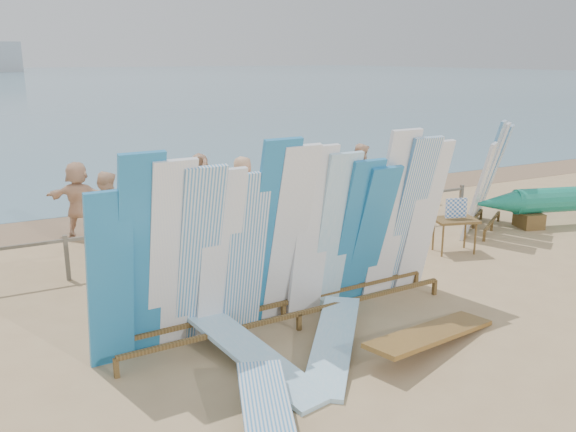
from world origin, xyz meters
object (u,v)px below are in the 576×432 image
vendor_table (454,234)px  beach_chair_right (289,226)px  flat_board_c (431,346)px  flat_board_b (333,353)px  beach_chair_left (292,219)px  main_surfboard_rack (291,242)px  side_surfboard_rack (486,180)px  stroller (312,210)px  beachgoer_10 (417,174)px  beachgoer_8 (360,177)px  flat_board_a (253,367)px  beachgoer_6 (243,193)px  beachgoer_4 (200,192)px  beachgoer_2 (107,214)px  beachgoer_7 (325,178)px  beachgoer_1 (133,208)px  beachgoer_5 (201,185)px  beachgoer_extra_0 (399,171)px  beachgoer_11 (79,200)px

vendor_table → beach_chair_right: 3.81m
flat_board_c → flat_board_b: 1.50m
vendor_table → beach_chair_left: bearing=142.4°
main_surfboard_rack → side_surfboard_rack: (6.84, 2.67, -0.14)m
side_surfboard_rack → stroller: side_surfboard_rack is taller
beach_chair_left → beachgoer_10: size_ratio=0.56×
flat_board_c → beachgoer_8: size_ratio=1.44×
flat_board_a → beachgoer_6: beachgoer_6 is taller
beachgoer_4 → beach_chair_right: bearing=173.1°
flat_board_c → side_surfboard_rack: bearing=-67.9°
beachgoer_2 → beachgoer_6: (3.42, 0.56, -0.01)m
beachgoer_8 → beachgoer_7: beachgoer_8 is taller
flat_board_b → beachgoer_6: size_ratio=1.48×
flat_board_a → beachgoer_2: (-0.68, 6.00, 0.92)m
main_surfboard_rack → beachgoer_2: (-1.81, 5.00, -0.47)m
beach_chair_left → beach_chair_right: size_ratio=1.00×
beachgoer_1 → flat_board_b: bearing=56.5°
beachgoer_10 → beachgoer_5: size_ratio=0.96×
flat_board_c → beachgoer_6: 7.27m
side_surfboard_rack → beachgoer_7: (-2.14, 4.06, -0.46)m
beachgoer_10 → beachgoer_1: 8.51m
flat_board_a → beachgoer_5: bearing=62.8°
beachgoer_8 → beachgoer_extra_0: (2.13, 0.97, -0.16)m
side_surfboard_rack → vendor_table: 2.34m
beach_chair_right → main_surfboard_rack: bearing=-118.1°
side_surfboard_rack → beachgoer_6: side_surfboard_rack is taller
beachgoer_2 → beachgoer_7: (6.51, 1.73, -0.14)m
beachgoer_5 → beachgoer_1: bearing=-144.0°
beachgoer_extra_0 → beachgoer_6: size_ratio=0.86×
side_surfboard_rack → beachgoer_5: (-5.77, 4.46, -0.39)m
beachgoer_8 → beach_chair_left: bearing=93.2°
beachgoer_6 → beachgoer_10: bearing=-169.2°
vendor_table → beachgoer_10: bearing=77.2°
beachgoer_11 → beachgoer_5: 3.23m
stroller → beachgoer_2: (-5.05, 0.05, 0.50)m
beachgoer_8 → flat_board_c: bearing=137.4°
vendor_table → main_surfboard_rack: bearing=-144.8°
beach_chair_right → beachgoer_8: bearing=25.0°
beach_chair_right → beachgoer_7: 3.46m
flat_board_c → beachgoer_2: 7.48m
beach_chair_right → stroller: stroller is taller
beachgoer_11 → beachgoer_6: 3.90m
beach_chair_right → beachgoer_4: size_ratio=0.52×
beachgoer_extra_0 → flat_board_a: bearing=-76.4°
beachgoer_4 → beachgoer_5: bearing=-65.0°
flat_board_a → stroller: size_ratio=2.58×
flat_board_a → beachgoer_extra_0: (8.52, 7.75, 0.78)m
beachgoer_8 → beachgoer_4: size_ratio=1.07×
side_surfboard_rack → beachgoer_11: 9.82m
side_surfboard_rack → stroller: (-3.60, 2.29, -0.83)m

